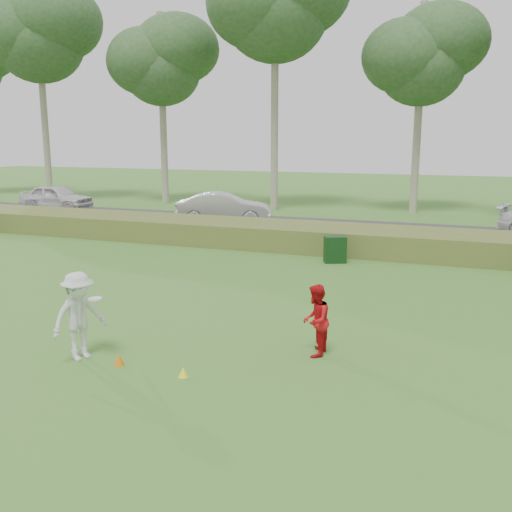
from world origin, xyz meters
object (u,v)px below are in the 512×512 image
at_px(cone_yellow, 183,372).
at_px(car_mid, 224,208).
at_px(cone_orange, 119,360).
at_px(player_white, 79,316).
at_px(player_red, 316,320).
at_px(utility_cabinet, 335,249).
at_px(car_left, 56,197).

relative_size(cone_yellow, car_mid, 0.04).
relative_size(cone_orange, car_mid, 0.05).
xyz_separation_m(player_white, player_red, (4.29, 1.81, -0.15)).
relative_size(utility_cabinet, car_mid, 0.20).
height_order(player_white, car_left, player_white).
xyz_separation_m(cone_yellow, car_mid, (-6.83, 17.29, 0.74)).
xyz_separation_m(player_white, car_mid, (-4.51, 17.20, -0.05)).
distance_m(cone_orange, utility_cabinet, 10.67).
height_order(cone_orange, car_left, car_left).
bearing_deg(cone_orange, player_white, 177.88).
bearing_deg(cone_orange, car_mid, 107.43).
bearing_deg(utility_cabinet, car_left, 132.55).
xyz_separation_m(cone_orange, cone_yellow, (1.42, -0.06, -0.02)).
height_order(cone_yellow, utility_cabinet, utility_cabinet).
distance_m(player_white, cone_yellow, 2.44).
relative_size(player_white, cone_yellow, 9.12).
bearing_deg(car_left, player_red, -131.27).
bearing_deg(player_red, cone_yellow, -49.15).
xyz_separation_m(player_red, cone_orange, (-3.40, -1.84, -0.62)).
distance_m(player_white, car_mid, 17.78).
distance_m(player_white, car_left, 24.61).
bearing_deg(utility_cabinet, cone_yellow, -115.92).
xyz_separation_m(cone_yellow, utility_cabinet, (0.40, 10.56, 0.37)).
bearing_deg(cone_yellow, cone_orange, 177.76).
relative_size(player_red, utility_cabinet, 1.57).
height_order(car_left, car_mid, car_mid).
distance_m(player_white, cone_orange, 1.18).
distance_m(player_red, car_mid, 17.73).
height_order(cone_orange, utility_cabinet, utility_cabinet).
bearing_deg(car_mid, cone_yellow, -179.04).
relative_size(player_white, car_left, 0.40).
bearing_deg(car_mid, utility_cabinet, -153.56).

